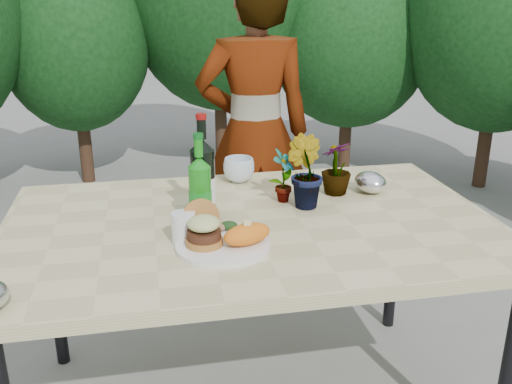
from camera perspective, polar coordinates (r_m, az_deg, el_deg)
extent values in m
cube|color=beige|center=(1.87, -0.47, -3.49)|extent=(1.60, 1.00, 0.04)
cylinder|color=black|center=(1.99, 23.90, -16.39)|extent=(0.05, 0.05, 0.71)
cylinder|color=black|center=(2.42, -19.58, -8.84)|extent=(0.05, 0.05, 0.71)
cylinder|color=black|center=(2.60, 13.64, -6.12)|extent=(0.05, 0.05, 0.71)
cylinder|color=#382316|center=(4.69, -16.60, 3.50)|extent=(0.10, 0.10, 0.42)
ellipsoid|color=#194C1B|center=(4.53, -17.72, 14.18)|extent=(1.10, 1.10, 1.34)
cylinder|color=#382316|center=(4.89, -3.49, 5.44)|extent=(0.10, 0.10, 0.50)
cylinder|color=#382316|center=(4.85, 8.83, 4.40)|extent=(0.10, 0.10, 0.38)
ellipsoid|color=#194C1B|center=(4.70, 9.38, 14.22)|extent=(1.24, 1.24, 1.29)
cylinder|color=#382316|center=(4.72, 21.68, 3.13)|extent=(0.10, 0.10, 0.44)
ellipsoid|color=#194C1B|center=(4.55, 23.39, 15.59)|extent=(1.36, 1.36, 1.62)
cylinder|color=white|center=(1.68, -3.31, -5.34)|extent=(0.28, 0.28, 0.01)
cylinder|color=#B7722D|center=(1.67, -5.20, -4.94)|extent=(0.11, 0.11, 0.02)
cylinder|color=#472314|center=(1.66, -5.22, -4.24)|extent=(0.10, 0.10, 0.02)
ellipsoid|color=beige|center=(1.65, -5.26, -3.14)|extent=(0.10, 0.10, 0.04)
cylinder|color=#B7722D|center=(1.72, -5.51, -2.51)|extent=(0.11, 0.06, 0.11)
ellipsoid|color=orange|center=(1.66, -0.91, -4.24)|extent=(0.17, 0.12, 0.06)
ellipsoid|color=olive|center=(1.76, -3.73, -3.53)|extent=(0.04, 0.04, 0.02)
ellipsoid|color=#193814|center=(1.76, -2.79, -3.36)|extent=(0.06, 0.04, 0.03)
cylinder|color=black|center=(1.88, -5.30, 0.86)|extent=(0.08, 0.08, 0.23)
cylinder|color=white|center=(1.89, -5.28, 0.21)|extent=(0.08, 0.08, 0.09)
cone|color=black|center=(1.84, -5.43, 4.75)|extent=(0.08, 0.08, 0.04)
cylinder|color=black|center=(1.83, -5.48, 6.30)|extent=(0.03, 0.03, 0.06)
cylinder|color=maroon|center=(1.82, -5.52, 7.53)|extent=(0.03, 0.03, 0.02)
cylinder|color=#177F17|center=(1.81, -5.60, -0.45)|extent=(0.07, 0.07, 0.20)
cylinder|color=#198C26|center=(1.82, -5.58, -1.03)|extent=(0.07, 0.07, 0.08)
cone|color=#177F17|center=(1.77, -5.72, 3.03)|extent=(0.07, 0.07, 0.03)
cylinder|color=#177F17|center=(1.76, -5.77, 4.47)|extent=(0.03, 0.03, 0.06)
cylinder|color=#0C5919|center=(1.75, -5.81, 5.62)|extent=(0.03, 0.03, 0.01)
cylinder|color=silver|center=(1.71, -7.26, -3.60)|extent=(0.07, 0.07, 0.09)
imported|color=#2F6021|center=(2.00, 2.75, 1.60)|extent=(0.12, 0.12, 0.19)
imported|color=#24591E|center=(1.96, 4.84, 2.01)|extent=(0.16, 0.17, 0.25)
imported|color=#25521C|center=(2.10, 8.03, 2.40)|extent=(0.14, 0.14, 0.20)
imported|color=silver|center=(2.23, -1.72, 2.23)|extent=(0.16, 0.16, 0.10)
ellipsoid|color=silver|center=(2.15, 11.35, 0.96)|extent=(0.14, 0.16, 0.08)
imported|color=#A76C53|center=(2.83, -0.16, 5.82)|extent=(0.59, 0.40, 1.57)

